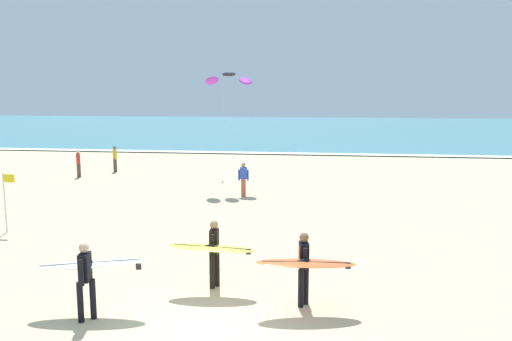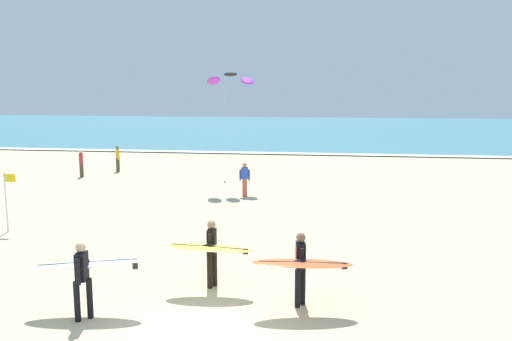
{
  "view_description": "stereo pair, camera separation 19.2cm",
  "coord_description": "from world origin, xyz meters",
  "px_view_note": "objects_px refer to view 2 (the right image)",
  "views": [
    {
      "loc": [
        2.24,
        -9.57,
        4.78
      ],
      "look_at": [
        -0.14,
        7.93,
        2.07
      ],
      "focal_mm": 35.47,
      "sensor_mm": 36.0,
      "label": 1
    },
    {
      "loc": [
        2.44,
        -9.54,
        4.78
      ],
      "look_at": [
        -0.14,
        7.93,
        2.07
      ],
      "focal_mm": 35.47,
      "sensor_mm": 36.0,
      "label": 2
    }
  ],
  "objects_px": {
    "surfer_third": "(301,264)",
    "lifeguard_flag": "(7,196)",
    "bystander_red_top": "(81,163)",
    "kite_arc_charcoal_far": "(230,79)",
    "surfer_lead": "(85,269)",
    "surfer_trailing": "(211,248)",
    "bystander_blue_top": "(245,179)",
    "bystander_yellow_top": "(118,158)"
  },
  "relations": [
    {
      "from": "surfer_trailing",
      "to": "lifeguard_flag",
      "type": "height_order",
      "value": "lifeguard_flag"
    },
    {
      "from": "kite_arc_charcoal_far",
      "to": "bystander_blue_top",
      "type": "bearing_deg",
      "value": -61.25
    },
    {
      "from": "surfer_lead",
      "to": "bystander_blue_top",
      "type": "distance_m",
      "value": 13.15
    },
    {
      "from": "bystander_blue_top",
      "to": "bystander_red_top",
      "type": "relative_size",
      "value": 1.0
    },
    {
      "from": "surfer_lead",
      "to": "bystander_yellow_top",
      "type": "relative_size",
      "value": 1.6
    },
    {
      "from": "surfer_third",
      "to": "kite_arc_charcoal_far",
      "type": "height_order",
      "value": "kite_arc_charcoal_far"
    },
    {
      "from": "bystander_blue_top",
      "to": "surfer_lead",
      "type": "bearing_deg",
      "value": -95.43
    },
    {
      "from": "surfer_lead",
      "to": "bystander_red_top",
      "type": "distance_m",
      "value": 19.37
    },
    {
      "from": "bystander_red_top",
      "to": "lifeguard_flag",
      "type": "distance_m",
      "value": 11.66
    },
    {
      "from": "surfer_third",
      "to": "surfer_lead",
      "type": "bearing_deg",
      "value": -167.41
    },
    {
      "from": "surfer_third",
      "to": "bystander_red_top",
      "type": "xyz_separation_m",
      "value": [
        -13.53,
        16.15,
        -0.24
      ]
    },
    {
      "from": "surfer_trailing",
      "to": "bystander_red_top",
      "type": "distance_m",
      "value": 19.05
    },
    {
      "from": "surfer_lead",
      "to": "surfer_trailing",
      "type": "distance_m",
      "value": 2.95
    },
    {
      "from": "surfer_third",
      "to": "bystander_red_top",
      "type": "height_order",
      "value": "surfer_third"
    },
    {
      "from": "surfer_third",
      "to": "kite_arc_charcoal_far",
      "type": "distance_m",
      "value": 15.2
    },
    {
      "from": "surfer_lead",
      "to": "surfer_third",
      "type": "relative_size",
      "value": 1.12
    },
    {
      "from": "surfer_third",
      "to": "lifeguard_flag",
      "type": "height_order",
      "value": "lifeguard_flag"
    },
    {
      "from": "surfer_trailing",
      "to": "bystander_yellow_top",
      "type": "relative_size",
      "value": 1.33
    },
    {
      "from": "surfer_trailing",
      "to": "kite_arc_charcoal_far",
      "type": "distance_m",
      "value": 13.96
    },
    {
      "from": "bystander_blue_top",
      "to": "lifeguard_flag",
      "type": "distance_m",
      "value": 10.09
    },
    {
      "from": "bystander_blue_top",
      "to": "lifeguard_flag",
      "type": "relative_size",
      "value": 0.76
    },
    {
      "from": "surfer_third",
      "to": "bystander_yellow_top",
      "type": "xyz_separation_m",
      "value": [
        -12.29,
        18.36,
        -0.24
      ]
    },
    {
      "from": "bystander_yellow_top",
      "to": "bystander_red_top",
      "type": "relative_size",
      "value": 1.0
    },
    {
      "from": "kite_arc_charcoal_far",
      "to": "lifeguard_flag",
      "type": "relative_size",
      "value": 2.75
    },
    {
      "from": "bystander_blue_top",
      "to": "bystander_red_top",
      "type": "xyz_separation_m",
      "value": [
        -10.2,
        4.09,
        0.0
      ]
    },
    {
      "from": "bystander_blue_top",
      "to": "bystander_red_top",
      "type": "bearing_deg",
      "value": 158.18
    },
    {
      "from": "bystander_red_top",
      "to": "surfer_lead",
      "type": "bearing_deg",
      "value": -62.45
    },
    {
      "from": "surfer_third",
      "to": "lifeguard_flag",
      "type": "distance_m",
      "value": 11.54
    },
    {
      "from": "surfer_trailing",
      "to": "bystander_blue_top",
      "type": "distance_m",
      "value": 11.32
    },
    {
      "from": "bystander_red_top",
      "to": "bystander_blue_top",
      "type": "bearing_deg",
      "value": -21.82
    },
    {
      "from": "lifeguard_flag",
      "to": "kite_arc_charcoal_far",
      "type": "bearing_deg",
      "value": 55.73
    },
    {
      "from": "surfer_trailing",
      "to": "bystander_red_top",
      "type": "bearing_deg",
      "value": 126.32
    },
    {
      "from": "surfer_lead",
      "to": "surfer_trailing",
      "type": "height_order",
      "value": "same"
    },
    {
      "from": "surfer_third",
      "to": "bystander_red_top",
      "type": "distance_m",
      "value": 21.07
    },
    {
      "from": "surfer_third",
      "to": "surfer_trailing",
      "type": "bearing_deg",
      "value": 160.34
    },
    {
      "from": "surfer_trailing",
      "to": "bystander_red_top",
      "type": "height_order",
      "value": "surfer_trailing"
    },
    {
      "from": "kite_arc_charcoal_far",
      "to": "bystander_yellow_top",
      "type": "distance_m",
      "value": 10.25
    },
    {
      "from": "lifeguard_flag",
      "to": "bystander_yellow_top",
      "type": "bearing_deg",
      "value": 97.87
    },
    {
      "from": "surfer_third",
      "to": "bystander_blue_top",
      "type": "xyz_separation_m",
      "value": [
        -3.33,
        12.06,
        -0.24
      ]
    },
    {
      "from": "surfer_trailing",
      "to": "bystander_yellow_top",
      "type": "bearing_deg",
      "value": 119.78
    },
    {
      "from": "bystander_yellow_top",
      "to": "bystander_blue_top",
      "type": "distance_m",
      "value": 10.95
    },
    {
      "from": "surfer_third",
      "to": "bystander_blue_top",
      "type": "relative_size",
      "value": 1.43
    }
  ]
}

